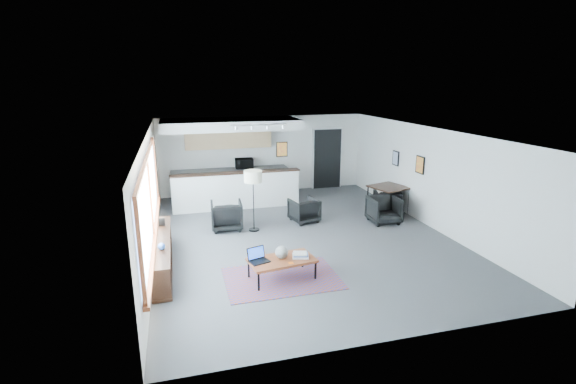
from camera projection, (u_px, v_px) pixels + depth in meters
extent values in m
cube|color=#49494C|center=(301.00, 236.00, 10.42)|extent=(7.00, 9.00, 0.01)
cube|color=white|center=(302.00, 132.00, 9.74)|extent=(7.00, 9.00, 0.01)
cube|color=silver|center=(263.00, 154.00, 14.28)|extent=(7.00, 0.01, 2.60)
cube|color=silver|center=(396.00, 261.00, 5.89)|extent=(7.00, 0.01, 2.60)
cube|color=silver|center=(150.00, 196.00, 9.19)|extent=(0.01, 9.00, 2.60)
cube|color=silver|center=(429.00, 177.00, 10.97)|extent=(0.01, 9.00, 2.60)
cube|color=#8CBFFF|center=(149.00, 198.00, 8.31)|extent=(0.02, 5.80, 1.55)
cube|color=brown|center=(154.00, 235.00, 8.53)|extent=(0.10, 5.95, 0.06)
cube|color=brown|center=(147.00, 158.00, 8.11)|extent=(0.06, 5.95, 0.06)
cube|color=brown|center=(141.00, 255.00, 5.61)|extent=(0.06, 0.06, 1.60)
cube|color=brown|center=(150.00, 198.00, 8.31)|extent=(0.06, 0.06, 1.60)
cube|color=brown|center=(155.00, 169.00, 11.01)|extent=(0.06, 0.06, 1.60)
cube|color=black|center=(161.00, 240.00, 8.49)|extent=(0.35, 3.00, 0.05)
cube|color=black|center=(164.00, 266.00, 8.64)|extent=(0.35, 3.00, 0.05)
cube|color=black|center=(161.00, 286.00, 7.21)|extent=(0.33, 0.04, 0.55)
cube|color=black|center=(163.00, 253.00, 8.56)|extent=(0.33, 0.04, 0.55)
cube|color=black|center=(164.00, 229.00, 9.91)|extent=(0.33, 0.04, 0.55)
cube|color=#3359A5|center=(162.00, 290.00, 7.39)|extent=(0.18, 0.04, 0.20)
cube|color=silver|center=(162.00, 285.00, 7.55)|extent=(0.18, 0.04, 0.22)
cube|color=maroon|center=(162.00, 280.00, 7.71)|extent=(0.18, 0.04, 0.24)
cube|color=black|center=(162.00, 277.00, 7.87)|extent=(0.18, 0.04, 0.20)
cube|color=#3359A5|center=(163.00, 273.00, 8.02)|extent=(0.18, 0.04, 0.22)
cube|color=silver|center=(163.00, 268.00, 8.18)|extent=(0.18, 0.04, 0.24)
cube|color=maroon|center=(163.00, 266.00, 8.34)|extent=(0.18, 0.04, 0.20)
cube|color=black|center=(163.00, 262.00, 8.50)|extent=(0.18, 0.04, 0.22)
cube|color=#3359A5|center=(163.00, 258.00, 8.66)|extent=(0.18, 0.03, 0.24)
cube|color=silver|center=(163.00, 256.00, 8.82)|extent=(0.18, 0.03, 0.20)
cube|color=maroon|center=(163.00, 252.00, 8.97)|extent=(0.18, 0.03, 0.22)
cube|color=black|center=(163.00, 249.00, 9.13)|extent=(0.18, 0.04, 0.24)
cube|color=black|center=(162.00, 222.00, 9.20)|extent=(0.14, 0.02, 0.18)
sphere|color=#264C99|center=(161.00, 246.00, 7.91)|extent=(0.14, 0.14, 0.14)
cube|color=white|center=(237.00, 191.00, 12.49)|extent=(3.80, 0.25, 1.10)
cube|color=black|center=(236.00, 173.00, 12.34)|extent=(3.85, 0.32, 0.04)
cube|color=white|center=(231.00, 183.00, 13.86)|extent=(3.80, 0.60, 0.90)
cube|color=#2D2D2D|center=(230.00, 170.00, 13.74)|extent=(3.82, 0.62, 0.04)
cube|color=tan|center=(228.00, 137.00, 13.61)|extent=(2.80, 0.35, 0.70)
cube|color=white|center=(231.00, 124.00, 12.83)|extent=(4.20, 1.80, 0.30)
cube|color=black|center=(282.00, 149.00, 12.54)|extent=(0.35, 0.03, 0.45)
cube|color=orange|center=(282.00, 149.00, 12.53)|extent=(0.30, 0.01, 0.40)
cube|color=black|center=(327.00, 159.00, 14.85)|extent=(1.00, 0.12, 2.10)
cube|color=white|center=(313.00, 159.00, 14.73)|extent=(0.06, 0.10, 2.10)
cube|color=white|center=(340.00, 158.00, 14.99)|extent=(0.06, 0.10, 2.10)
cube|color=white|center=(328.00, 129.00, 14.58)|extent=(1.10, 0.10, 0.06)
cube|color=silver|center=(259.00, 125.00, 11.65)|extent=(1.60, 0.04, 0.04)
cylinder|color=silver|center=(236.00, 128.00, 11.51)|extent=(0.07, 0.07, 0.09)
cylinder|color=silver|center=(252.00, 128.00, 11.62)|extent=(0.07, 0.07, 0.09)
cylinder|color=silver|center=(267.00, 127.00, 11.73)|extent=(0.07, 0.07, 0.09)
cylinder|color=silver|center=(283.00, 127.00, 11.85)|extent=(0.07, 0.07, 0.09)
cube|color=black|center=(420.00, 165.00, 11.27)|extent=(0.03, 0.38, 0.48)
cube|color=orange|center=(420.00, 165.00, 11.27)|extent=(0.00, 0.32, 0.42)
cube|color=black|center=(396.00, 158.00, 12.50)|extent=(0.03, 0.34, 0.44)
cube|color=#859FC5|center=(395.00, 158.00, 12.49)|extent=(0.00, 0.28, 0.38)
cube|color=#5A3346|center=(282.00, 278.00, 8.19)|extent=(2.21, 1.51, 0.01)
cube|color=brown|center=(282.00, 260.00, 8.09)|extent=(1.35, 0.86, 0.05)
cube|color=black|center=(259.00, 282.00, 7.65)|extent=(0.03, 0.03, 0.37)
cube|color=black|center=(249.00, 269.00, 8.17)|extent=(0.03, 0.03, 0.37)
cube|color=black|center=(315.00, 271.00, 8.10)|extent=(0.03, 0.03, 0.37)
cube|color=black|center=(303.00, 259.00, 8.62)|extent=(0.03, 0.03, 0.37)
cube|color=black|center=(288.00, 268.00, 7.83)|extent=(1.20, 0.20, 0.03)
cube|color=black|center=(276.00, 256.00, 8.35)|extent=(1.20, 0.20, 0.03)
cube|color=black|center=(259.00, 261.00, 7.95)|extent=(0.43, 0.36, 0.02)
cube|color=black|center=(256.00, 253.00, 8.02)|extent=(0.37, 0.18, 0.24)
cube|color=blue|center=(256.00, 253.00, 8.02)|extent=(0.33, 0.15, 0.21)
sphere|color=gray|center=(282.00, 252.00, 8.08)|extent=(0.25, 0.25, 0.25)
cube|color=silver|center=(300.00, 256.00, 8.17)|extent=(0.37, 0.32, 0.04)
cube|color=#3359A5|center=(300.00, 254.00, 8.16)|extent=(0.33, 0.30, 0.03)
cube|color=silver|center=(300.00, 253.00, 8.13)|extent=(0.31, 0.27, 0.03)
cube|color=#E5590C|center=(291.00, 263.00, 7.90)|extent=(0.10, 0.10, 0.01)
imported|color=black|center=(227.00, 214.00, 10.81)|extent=(0.84, 0.79, 0.81)
imported|color=black|center=(304.00, 209.00, 11.39)|extent=(0.81, 0.78, 0.71)
cylinder|color=black|center=(254.00, 230.00, 10.81)|extent=(0.35, 0.35, 0.03)
cylinder|color=black|center=(254.00, 205.00, 10.64)|extent=(0.03, 0.03, 1.33)
cylinder|color=#F6EFCA|center=(253.00, 176.00, 10.44)|extent=(0.57, 0.57, 0.30)
cube|color=black|center=(389.00, 187.00, 12.07)|extent=(1.17, 1.17, 0.04)
cylinder|color=black|center=(388.00, 206.00, 11.62)|extent=(0.05, 0.05, 0.75)
cylinder|color=black|center=(368.00, 199.00, 12.30)|extent=(0.05, 0.05, 0.75)
cylinder|color=black|center=(409.00, 201.00, 12.04)|extent=(0.05, 0.05, 0.75)
cylinder|color=black|center=(388.00, 195.00, 12.72)|extent=(0.05, 0.05, 0.75)
imported|color=black|center=(384.00, 211.00, 11.30)|extent=(0.67, 0.63, 0.68)
imported|color=black|center=(387.00, 202.00, 12.23)|extent=(0.76, 0.73, 0.63)
imported|color=black|center=(244.00, 162.00, 13.81)|extent=(0.60, 0.36, 0.40)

